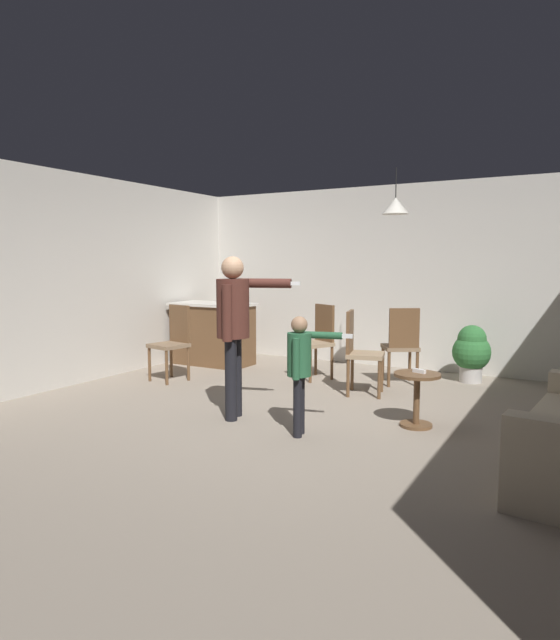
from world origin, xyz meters
TOP-DOWN VIEW (x-y plane):
  - ground at (0.00, 0.00)m, footprint 7.68×7.68m
  - wall_back at (0.00, 3.20)m, footprint 6.40×0.10m
  - wall_left at (-3.20, 0.00)m, footprint 0.10×6.40m
  - kitchen_counter at (-2.45, 2.01)m, footprint 1.26×0.66m
  - side_table_by_couch at (1.18, 0.36)m, footprint 0.44×0.44m
  - person_adult at (-0.50, -0.26)m, footprint 0.73×0.62m
  - person_child at (0.33, -0.43)m, footprint 0.53×0.41m
  - dining_chair_by_counter at (0.22, 1.30)m, footprint 0.51×0.51m
  - dining_chair_near_wall at (-2.23, 0.82)m, footprint 0.49×0.49m
  - dining_chair_centre_back at (0.51, 2.02)m, footprint 0.58×0.58m
  - dining_chair_spare at (-0.60, 1.87)m, footprint 0.57×0.57m
  - potted_plant_corner at (1.26, 2.65)m, footprint 0.49×0.49m
  - spare_remote_on_table at (1.19, 0.38)m, footprint 0.13×0.08m
  - ceiling_light_pendant at (0.47, 1.78)m, footprint 0.32×0.32m

SIDE VIEW (x-z plane):
  - ground at x=0.00m, z-range 0.00..0.00m
  - side_table_by_couch at x=1.18m, z-range 0.07..0.59m
  - potted_plant_corner at x=1.26m, z-range 0.04..0.79m
  - kitchen_counter at x=-2.45m, z-range 0.00..0.95m
  - spare_remote_on_table at x=1.19m, z-range 0.52..0.56m
  - dining_chair_by_counter at x=0.22m, z-range 0.05..1.05m
  - dining_chair_near_wall at x=-2.23m, z-range 0.05..1.05m
  - dining_chair_centre_back at x=0.51m, z-range 0.05..1.05m
  - dining_chair_spare at x=-0.60m, z-range 0.05..1.05m
  - person_child at x=0.33m, z-range 0.13..1.22m
  - person_adult at x=-0.50m, z-range 0.20..1.82m
  - wall_back at x=0.00m, z-range 0.00..2.70m
  - wall_left at x=-3.20m, z-range 0.00..2.70m
  - ceiling_light_pendant at x=0.47m, z-range 1.98..2.53m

